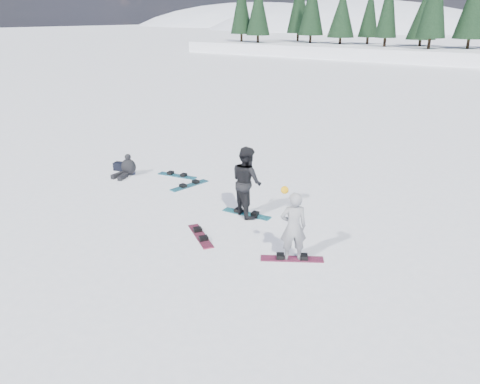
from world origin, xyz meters
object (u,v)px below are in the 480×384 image
object	(u,v)px
snowboarder_woman	(293,226)
gear_bag	(120,166)
snowboard_loose_a	(189,185)
seated_rider	(128,167)
snowboarder_man	(247,181)
snowboard_loose_c	(177,176)
snowboard_loose_b	(201,236)

from	to	relation	value
snowboarder_woman	gear_bag	world-z (taller)	snowboarder_woman
snowboarder_woman	snowboard_loose_a	bearing A→B (deg)	-64.07
seated_rider	snowboard_loose_a	world-z (taller)	seated_rider
snowboarder_man	gear_bag	world-z (taller)	snowboarder_man
snowboard_loose_a	snowboard_loose_c	xyz separation A→B (m)	(-1.06, 0.53, 0.00)
gear_bag	snowboard_loose_a	bearing A→B (deg)	3.48
snowboard_loose_a	snowboarder_man	bearing A→B (deg)	-97.23
snowboard_loose_a	snowboard_loose_c	world-z (taller)	same
snowboard_loose_a	snowboard_loose_b	size ratio (longest dim) A/B	1.00
snowboarder_woman	snowboard_loose_c	xyz separation A→B (m)	(-6.45, 2.99, -0.85)
snowboarder_man	snowboard_loose_c	world-z (taller)	snowboarder_man
snowboard_loose_a	snowboard_loose_c	distance (m)	1.18
snowboarder_woman	seated_rider	size ratio (longest dim) A/B	1.88
gear_bag	snowboard_loose_a	xyz separation A→B (m)	(3.26, 0.20, -0.14)
snowboard_loose_b	snowboarder_man	bearing A→B (deg)	119.00
gear_bag	snowboard_loose_c	size ratio (longest dim) A/B	0.30
snowboard_loose_c	snowboarder_woman	bearing A→B (deg)	-35.25
snowboarder_man	snowboard_loose_a	bearing A→B (deg)	10.15
snowboarder_man	seated_rider	world-z (taller)	snowboarder_man
snowboarder_woman	snowboard_loose_a	size ratio (longest dim) A/B	1.24
gear_bag	snowboard_loose_a	distance (m)	3.27
snowboard_loose_c	gear_bag	bearing A→B (deg)	-172.21
snowboarder_man	snowboard_loose_b	size ratio (longest dim) A/B	1.37
snowboarder_woman	snowboard_loose_c	world-z (taller)	snowboarder_woman
seated_rider	gear_bag	world-z (taller)	seated_rider
seated_rider	snowboarder_woman	bearing A→B (deg)	-25.96
seated_rider	gear_bag	distance (m)	0.76
snowboarder_man	seated_rider	xyz separation A→B (m)	(-5.54, 0.43, -0.72)
seated_rider	snowboard_loose_c	size ratio (longest dim) A/B	0.66
snowboard_loose_b	snowboard_loose_a	bearing A→B (deg)	169.16
snowboarder_woman	snowboard_loose_a	distance (m)	6.00
snowboard_loose_b	snowboarder_woman	bearing A→B (deg)	40.76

